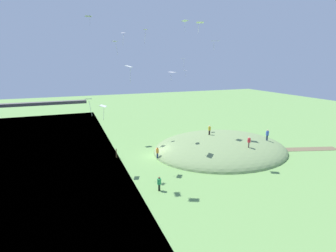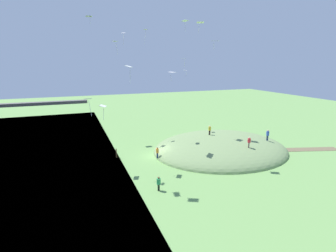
{
  "view_description": "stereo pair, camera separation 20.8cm",
  "coord_description": "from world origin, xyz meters",
  "px_view_note": "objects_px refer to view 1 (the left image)",
  "views": [
    {
      "loc": [
        -11.57,
        -34.07,
        13.46
      ],
      "look_at": [
        1.46,
        -0.75,
        4.68
      ],
      "focal_mm": 27.37,
      "sensor_mm": 36.0,
      "label": 1
    },
    {
      "loc": [
        -11.38,
        -34.14,
        13.46
      ],
      "look_at": [
        1.46,
        -0.75,
        4.68
      ],
      "focal_mm": 27.37,
      "sensor_mm": 36.0,
      "label": 2
    }
  ],
  "objects_px": {
    "person_watching_kites": "(210,129)",
    "kite_7": "(145,31)",
    "person_walking_path": "(157,151)",
    "kite_14": "(129,67)",
    "person_near_shore": "(267,134)",
    "kite_5": "(185,21)",
    "kite_4": "(215,41)",
    "kite_11": "(88,17)",
    "kite_13": "(115,42)",
    "person_on_hilltop": "(249,141)",
    "kite_3": "(183,59)",
    "mooring_post": "(116,153)",
    "kite_10": "(200,23)",
    "kite_2": "(103,107)",
    "kite_15": "(123,34)",
    "person_with_child": "(159,182)",
    "kite_1": "(172,72)",
    "kite_8": "(88,100)",
    "kite_12": "(185,71)"
  },
  "relations": [
    {
      "from": "person_watching_kites",
      "to": "kite_7",
      "type": "xyz_separation_m",
      "value": [
        -9.44,
        3.32,
        14.89
      ]
    },
    {
      "from": "person_walking_path",
      "to": "kite_14",
      "type": "relative_size",
      "value": 0.77
    },
    {
      "from": "person_near_shore",
      "to": "kite_5",
      "type": "bearing_deg",
      "value": -143.95
    },
    {
      "from": "person_walking_path",
      "to": "kite_4",
      "type": "bearing_deg",
      "value": -165.93
    },
    {
      "from": "kite_11",
      "to": "kite_13",
      "type": "relative_size",
      "value": 0.76
    },
    {
      "from": "kite_5",
      "to": "kite_14",
      "type": "xyz_separation_m",
      "value": [
        -10.16,
        -5.95,
        -6.62
      ]
    },
    {
      "from": "person_on_hilltop",
      "to": "kite_7",
      "type": "xyz_separation_m",
      "value": [
        -11.95,
        9.99,
        15.26
      ]
    },
    {
      "from": "person_on_hilltop",
      "to": "kite_3",
      "type": "height_order",
      "value": "kite_3"
    },
    {
      "from": "person_walking_path",
      "to": "kite_5",
      "type": "height_order",
      "value": "kite_5"
    },
    {
      "from": "mooring_post",
      "to": "kite_10",
      "type": "bearing_deg",
      "value": 3.11
    },
    {
      "from": "person_watching_kites",
      "to": "kite_10",
      "type": "distance_m",
      "value": 16.31
    },
    {
      "from": "kite_2",
      "to": "kite_15",
      "type": "height_order",
      "value": "kite_15"
    },
    {
      "from": "person_with_child",
      "to": "kite_13",
      "type": "xyz_separation_m",
      "value": [
        -1.03,
        17.03,
        15.58
      ]
    },
    {
      "from": "kite_1",
      "to": "kite_8",
      "type": "height_order",
      "value": "kite_1"
    },
    {
      "from": "kite_1",
      "to": "kite_13",
      "type": "relative_size",
      "value": 0.66
    },
    {
      "from": "person_on_hilltop",
      "to": "mooring_post",
      "type": "relative_size",
      "value": 1.16
    },
    {
      "from": "person_walking_path",
      "to": "kite_2",
      "type": "relative_size",
      "value": 0.91
    },
    {
      "from": "person_watching_kites",
      "to": "kite_12",
      "type": "bearing_deg",
      "value": -19.65
    },
    {
      "from": "kite_3",
      "to": "mooring_post",
      "type": "xyz_separation_m",
      "value": [
        -15.38,
        -10.54,
        -13.54
      ]
    },
    {
      "from": "kite_5",
      "to": "person_walking_path",
      "type": "bearing_deg",
      "value": -143.44
    },
    {
      "from": "kite_2",
      "to": "person_near_shore",
      "type": "bearing_deg",
      "value": -1.79
    },
    {
      "from": "kite_1",
      "to": "kite_8",
      "type": "bearing_deg",
      "value": -166.19
    },
    {
      "from": "kite_10",
      "to": "kite_14",
      "type": "relative_size",
      "value": 0.77
    },
    {
      "from": "person_near_shore",
      "to": "kite_15",
      "type": "relative_size",
      "value": 0.93
    },
    {
      "from": "person_with_child",
      "to": "kite_7",
      "type": "height_order",
      "value": "kite_7"
    },
    {
      "from": "kite_15",
      "to": "mooring_post",
      "type": "xyz_separation_m",
      "value": [
        -2.96,
        -6.11,
        -17.18
      ]
    },
    {
      "from": "person_with_child",
      "to": "kite_4",
      "type": "height_order",
      "value": "kite_4"
    },
    {
      "from": "person_walking_path",
      "to": "kite_10",
      "type": "height_order",
      "value": "kite_10"
    },
    {
      "from": "kite_3",
      "to": "kite_12",
      "type": "height_order",
      "value": "kite_3"
    },
    {
      "from": "kite_3",
      "to": "person_on_hilltop",
      "type": "bearing_deg",
      "value": -83.6
    },
    {
      "from": "person_watching_kites",
      "to": "mooring_post",
      "type": "distance_m",
      "value": 15.15
    },
    {
      "from": "person_watching_kites",
      "to": "kite_14",
      "type": "xyz_separation_m",
      "value": [
        -13.59,
        -3.31,
        9.8
      ]
    },
    {
      "from": "person_walking_path",
      "to": "kite_7",
      "type": "distance_m",
      "value": 17.61
    },
    {
      "from": "kite_8",
      "to": "kite_10",
      "type": "distance_m",
      "value": 21.18
    },
    {
      "from": "person_on_hilltop",
      "to": "kite_10",
      "type": "xyz_separation_m",
      "value": [
        -3.87,
        8.37,
        16.53
      ]
    },
    {
      "from": "kite_10",
      "to": "kite_13",
      "type": "distance_m",
      "value": 13.2
    },
    {
      "from": "person_on_hilltop",
      "to": "kite_12",
      "type": "relative_size",
      "value": 1.41
    },
    {
      "from": "kite_13",
      "to": "kite_2",
      "type": "bearing_deg",
      "value": -109.56
    },
    {
      "from": "person_with_child",
      "to": "kite_11",
      "type": "bearing_deg",
      "value": 59.02
    },
    {
      "from": "kite_4",
      "to": "mooring_post",
      "type": "xyz_separation_m",
      "value": [
        -11.92,
        6.52,
        -15.48
      ]
    },
    {
      "from": "kite_13",
      "to": "kite_15",
      "type": "height_order",
      "value": "kite_15"
    },
    {
      "from": "kite_10",
      "to": "person_near_shore",
      "type": "bearing_deg",
      "value": -33.39
    },
    {
      "from": "kite_3",
      "to": "kite_1",
      "type": "bearing_deg",
      "value": -119.84
    },
    {
      "from": "kite_2",
      "to": "kite_15",
      "type": "relative_size",
      "value": 0.97
    },
    {
      "from": "kite_14",
      "to": "mooring_post",
      "type": "height_order",
      "value": "kite_14"
    },
    {
      "from": "person_with_child",
      "to": "kite_11",
      "type": "distance_m",
      "value": 30.56
    },
    {
      "from": "kite_4",
      "to": "kite_8",
      "type": "relative_size",
      "value": 0.63
    },
    {
      "from": "kite_4",
      "to": "kite_12",
      "type": "relative_size",
      "value": 1.12
    },
    {
      "from": "kite_4",
      "to": "kite_5",
      "type": "xyz_separation_m",
      "value": [
        -0.43,
        8.19,
        3.45
      ]
    },
    {
      "from": "person_near_shore",
      "to": "person_walking_path",
      "type": "bearing_deg",
      "value": -120.13
    }
  ]
}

